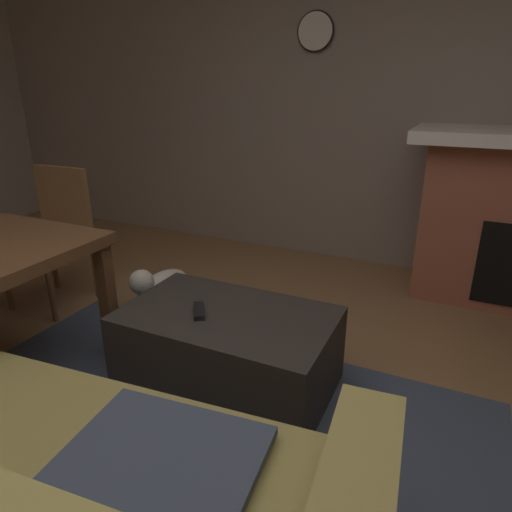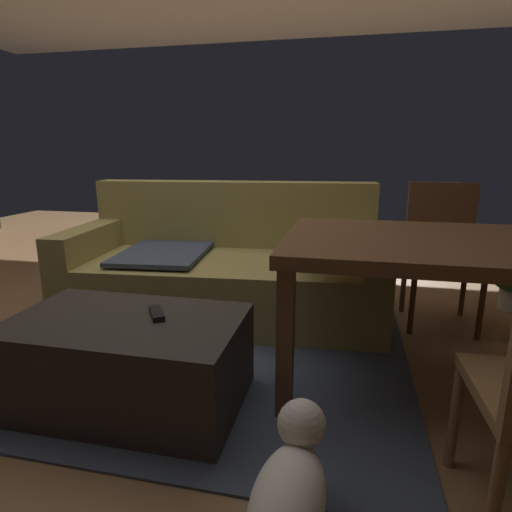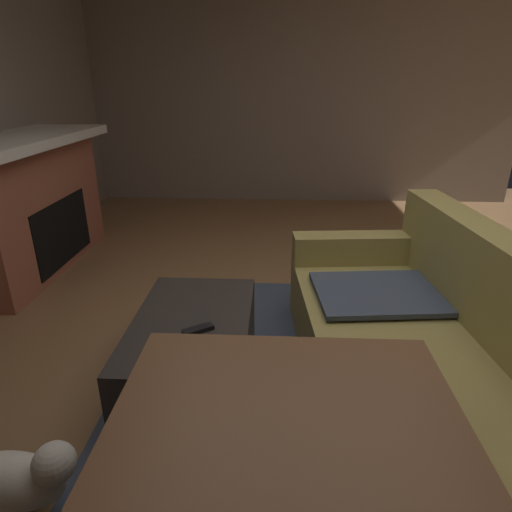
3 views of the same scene
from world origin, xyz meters
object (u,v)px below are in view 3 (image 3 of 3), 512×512
object	(u,v)px
couch	(424,354)
small_dog	(18,478)
fireplace	(26,205)
tv_remote	(198,330)
ottoman_coffee_table	(193,352)

from	to	relation	value
couch	small_dog	xyz separation A→B (m)	(0.70, -1.74, -0.14)
fireplace	couch	distance (m)	3.40
tv_remote	small_dog	size ratio (longest dim) A/B	0.31
fireplace	couch	xyz separation A→B (m)	(1.67, 2.94, -0.28)
fireplace	ottoman_coffee_table	distance (m)	2.37
ottoman_coffee_table	fireplace	bearing A→B (deg)	-131.98
fireplace	small_dog	xyz separation A→B (m)	(2.38, 1.20, -0.42)
fireplace	tv_remote	world-z (taller)	fireplace
couch	tv_remote	bearing A→B (deg)	-89.29
tv_remote	fireplace	bearing A→B (deg)	-166.38
couch	ottoman_coffee_table	xyz separation A→B (m)	(-0.11, -1.21, -0.10)
ottoman_coffee_table	tv_remote	bearing A→B (deg)	25.40
couch	ottoman_coffee_table	world-z (taller)	couch
small_dog	tv_remote	bearing A→B (deg)	139.36
fireplace	small_dog	bearing A→B (deg)	26.86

